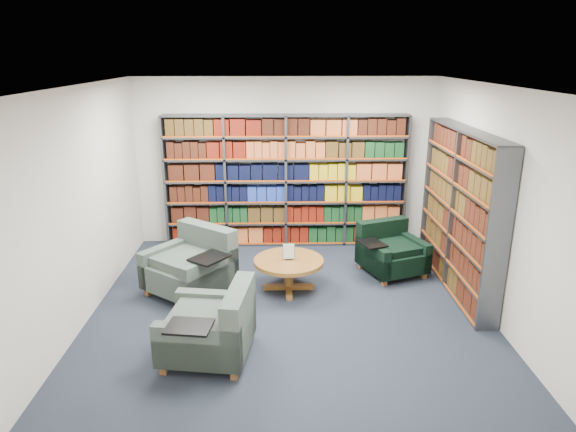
{
  "coord_description": "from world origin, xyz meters",
  "views": [
    {
      "loc": [
        -0.14,
        -6.01,
        3.15
      ],
      "look_at": [
        0.0,
        0.6,
        1.05
      ],
      "focal_mm": 32.0,
      "sensor_mm": 36.0,
      "label": 1
    }
  ],
  "objects_px": {
    "coffee_table": "(289,266)",
    "chair_green_right": "(389,252)",
    "chair_teal_left": "(194,266)",
    "chair_teal_front": "(215,329)"
  },
  "relations": [
    {
      "from": "coffee_table",
      "to": "chair_teal_left",
      "type": "bearing_deg",
      "value": 179.02
    },
    {
      "from": "chair_green_right",
      "to": "coffee_table",
      "type": "distance_m",
      "value": 1.65
    },
    {
      "from": "chair_teal_left",
      "to": "chair_green_right",
      "type": "xyz_separation_m",
      "value": [
        2.83,
        0.59,
        -0.05
      ]
    },
    {
      "from": "chair_green_right",
      "to": "coffee_table",
      "type": "height_order",
      "value": "chair_green_right"
    },
    {
      "from": "chair_teal_left",
      "to": "coffee_table",
      "type": "bearing_deg",
      "value": -0.98
    },
    {
      "from": "chair_green_right",
      "to": "chair_teal_left",
      "type": "bearing_deg",
      "value": -168.22
    },
    {
      "from": "coffee_table",
      "to": "chair_green_right",
      "type": "bearing_deg",
      "value": 21.86
    },
    {
      "from": "chair_teal_left",
      "to": "chair_green_right",
      "type": "relative_size",
      "value": 1.24
    },
    {
      "from": "chair_teal_left",
      "to": "chair_teal_front",
      "type": "xyz_separation_m",
      "value": [
        0.48,
        -1.66,
        -0.02
      ]
    },
    {
      "from": "chair_teal_left",
      "to": "coffee_table",
      "type": "relative_size",
      "value": 1.4
    }
  ]
}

